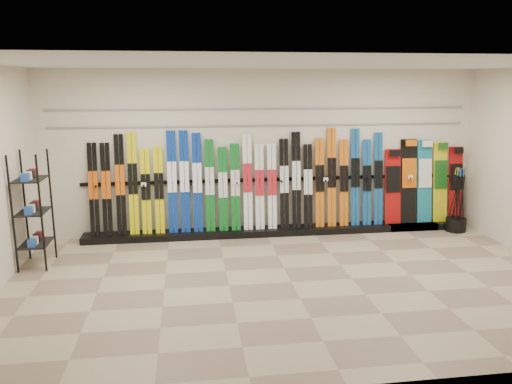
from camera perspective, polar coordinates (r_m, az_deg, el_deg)
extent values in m
plane|color=#85705C|center=(7.19, 4.08, -10.23)|extent=(8.00, 8.00, 0.00)
plane|color=beige|center=(9.18, 0.98, 4.52)|extent=(8.00, 0.00, 8.00)
plane|color=silver|center=(6.64, 4.50, 14.41)|extent=(8.00, 8.00, 0.00)
cube|color=black|center=(9.32, 2.53, -4.45)|extent=(8.00, 0.40, 0.12)
cube|color=black|center=(9.15, -18.08, 0.26)|extent=(0.17, 0.23, 1.63)
cube|color=black|center=(9.12, -16.73, 0.28)|extent=(0.17, 0.23, 1.62)
cube|color=black|center=(9.08, -15.25, 0.80)|extent=(0.17, 0.25, 1.77)
cube|color=#D7D008|center=(9.05, -13.88, 0.92)|extent=(0.17, 0.25, 1.79)
cube|color=#D7D008|center=(9.04, -12.47, 0.10)|extent=(0.17, 0.21, 1.52)
cube|color=#D7D008|center=(9.02, -11.02, 0.20)|extent=(0.17, 0.22, 1.54)
cube|color=#093096|center=(9.00, -9.56, 1.13)|extent=(0.17, 0.25, 1.82)
cube|color=#093096|center=(9.00, -8.17, 1.17)|extent=(0.17, 0.25, 1.82)
cube|color=#093096|center=(9.00, -6.72, 1.06)|extent=(0.17, 0.25, 1.77)
cube|color=#0D6A20|center=(9.01, -5.30, 0.74)|extent=(0.17, 0.23, 1.65)
cube|color=#0D6A20|center=(9.03, -3.80, 0.34)|extent=(0.17, 0.21, 1.51)
cube|color=#0D6A20|center=(9.05, -2.38, 0.55)|extent=(0.17, 0.22, 1.57)
cube|color=white|center=(9.07, -0.96, 1.10)|extent=(0.17, 0.24, 1.73)
cube|color=white|center=(9.10, 0.41, 0.59)|extent=(0.17, 0.22, 1.55)
cube|color=white|center=(9.14, 1.84, 0.63)|extent=(0.17, 0.22, 1.55)
cube|color=black|center=(9.18, 3.24, 0.95)|extent=(0.17, 0.23, 1.64)
cube|color=black|center=(9.22, 4.62, 1.36)|extent=(0.17, 0.25, 1.76)
cube|color=black|center=(9.28, 5.96, 0.68)|extent=(0.17, 0.22, 1.53)
cube|color=#CE6112|center=(9.33, 7.29, 1.06)|extent=(0.17, 0.23, 1.64)
cube|color=#CE6112|center=(9.38, 8.64, 1.65)|extent=(0.17, 0.25, 1.83)
cube|color=#CE6112|center=(9.46, 10.01, 1.04)|extent=(0.17, 0.23, 1.62)
cube|color=#124A88|center=(9.52, 11.27, 1.65)|extent=(0.17, 0.25, 1.81)
cube|color=#124A88|center=(9.61, 12.56, 1.07)|extent=(0.17, 0.22, 1.60)
cube|color=#124A88|center=(9.68, 13.80, 1.47)|extent=(0.17, 0.24, 1.73)
cube|color=#990C0C|center=(9.83, 15.36, 0.61)|extent=(0.31, 0.22, 1.41)
cube|color=black|center=(9.96, 17.05, 1.18)|extent=(0.32, 0.25, 1.59)
cube|color=#14728C|center=(10.10, 18.70, 1.17)|extent=(0.29, 0.24, 1.58)
cube|color=gold|center=(10.25, 20.30, 1.06)|extent=(0.28, 0.24, 1.52)
cube|color=#990C0C|center=(10.40, 21.85, 0.85)|extent=(0.27, 0.22, 1.43)
cube|color=black|center=(8.27, -24.14, -1.86)|extent=(0.40, 0.60, 1.76)
cylinder|color=black|center=(10.20, 21.86, -3.48)|extent=(0.38, 0.38, 0.25)
cylinder|color=black|center=(10.16, 22.50, -0.77)|extent=(0.10, 0.15, 1.17)
cylinder|color=black|center=(10.11, 22.57, -0.84)|extent=(0.11, 0.08, 1.18)
cylinder|color=black|center=(10.06, 22.40, -0.89)|extent=(0.10, 0.12, 1.18)
cylinder|color=black|center=(10.21, 22.46, -0.70)|extent=(0.12, 0.08, 1.18)
cylinder|color=black|center=(10.13, 22.24, -0.79)|extent=(0.12, 0.04, 1.18)
cylinder|color=black|center=(10.21, 21.87, -0.66)|extent=(0.07, 0.05, 1.18)
cylinder|color=black|center=(9.96, 22.05, -0.98)|extent=(0.10, 0.06, 1.18)
cylinder|color=black|center=(10.05, 21.86, -0.86)|extent=(0.10, 0.13, 1.17)
cylinder|color=black|center=(10.07, 21.96, -0.84)|extent=(0.07, 0.13, 1.18)
cylinder|color=black|center=(10.15, 21.66, -0.72)|extent=(0.14, 0.15, 1.17)
cylinder|color=black|center=(10.05, 22.08, -0.87)|extent=(0.12, 0.15, 1.17)
cube|color=gray|center=(9.10, 1.01, 7.62)|extent=(7.60, 0.02, 0.03)
cube|color=gray|center=(9.08, 1.02, 9.50)|extent=(7.60, 0.02, 0.03)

